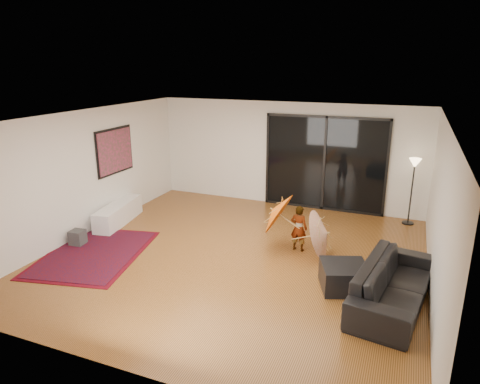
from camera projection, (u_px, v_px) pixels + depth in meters
The scene contains 17 objects.
floor at pixel (235, 256), 8.38m from camera, with size 7.00×7.00×0.00m, color #9F5F2B.
ceiling at pixel (234, 118), 7.59m from camera, with size 7.00×7.00×0.00m, color white.
wall_back at pixel (287, 155), 11.09m from camera, with size 7.00×7.00×0.00m, color silver.
wall_front at pixel (117, 273), 4.88m from camera, with size 7.00×7.00×0.00m, color silver.
wall_left at pixel (85, 173), 9.24m from camera, with size 7.00×7.00×0.00m, color silver.
wall_right at pixel (439, 215), 6.74m from camera, with size 7.00×7.00×0.00m, color silver.
sliding_door at pixel (324, 164), 10.75m from camera, with size 3.06×0.07×2.40m.
painting at pixel (115, 151), 10.02m from camera, with size 0.04×1.28×1.08m.
media_console at pixel (118, 213), 10.06m from camera, with size 0.42×1.69×0.47m, color white.
speaker at pixel (78, 238), 8.87m from camera, with size 0.28×0.28×0.32m, color #424244.
persian_rug at pixel (94, 253), 8.49m from camera, with size 2.31×2.86×0.02m.
sofa at pixel (394, 284), 6.66m from camera, with size 2.33×0.91×0.68m, color black.
ottoman at pixel (344, 277), 7.15m from camera, with size 0.74×0.74×0.42m, color black.
floor_lamp at pixel (414, 173), 9.73m from camera, with size 0.27×0.27×1.57m.
child at pixel (299, 228), 8.53m from camera, with size 0.34×0.23×0.95m, color #999999.
parasol_orange at pixel (272, 213), 8.61m from camera, with size 0.62×0.94×0.92m.
parasol_white at pixel (327, 234), 8.18m from camera, with size 0.53×0.97×0.98m.
Camera 1 is at (2.95, -7.05, 3.66)m, focal length 32.00 mm.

